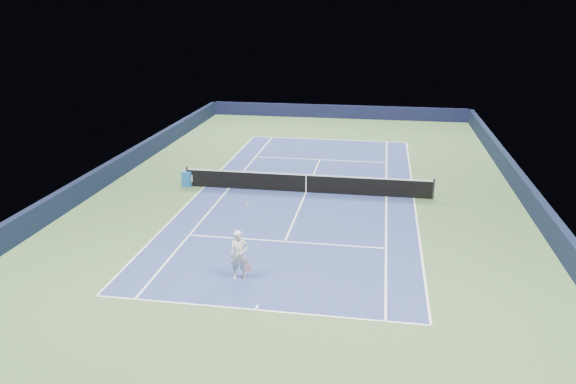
# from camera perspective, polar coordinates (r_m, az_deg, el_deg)

# --- Properties ---
(ground) EXTENTS (40.00, 40.00, 0.00)m
(ground) POSITION_cam_1_polar(r_m,az_deg,el_deg) (29.10, 1.84, -0.03)
(ground) COLOR #3A5B31
(ground) RESTS_ON ground
(wall_far) EXTENTS (22.00, 0.35, 1.10)m
(wall_far) POSITION_cam_1_polar(r_m,az_deg,el_deg) (48.08, 5.09, 8.13)
(wall_far) COLOR black
(wall_far) RESTS_ON ground
(wall_right) EXTENTS (0.35, 40.00, 1.10)m
(wall_right) POSITION_cam_1_polar(r_m,az_deg,el_deg) (29.58, 23.11, -0.14)
(wall_right) COLOR #101932
(wall_right) RESTS_ON ground
(wall_left) EXTENTS (0.35, 40.00, 1.10)m
(wall_left) POSITION_cam_1_polar(r_m,az_deg,el_deg) (32.13, -17.66, 1.93)
(wall_left) COLOR black
(wall_left) RESTS_ON ground
(court_surface) EXTENTS (10.97, 23.77, 0.01)m
(court_surface) POSITION_cam_1_polar(r_m,az_deg,el_deg) (29.10, 1.84, -0.03)
(court_surface) COLOR navy
(court_surface) RESTS_ON ground
(baseline_far) EXTENTS (10.97, 0.08, 0.00)m
(baseline_far) POSITION_cam_1_polar(r_m,az_deg,el_deg) (40.46, 4.13, 5.34)
(baseline_far) COLOR white
(baseline_far) RESTS_ON ground
(baseline_near) EXTENTS (10.97, 0.08, 0.00)m
(baseline_near) POSITION_cam_1_polar(r_m,az_deg,el_deg) (18.41, -3.30, -11.87)
(baseline_near) COLOR white
(baseline_near) RESTS_ON ground
(sideline_doubles_right) EXTENTS (0.08, 23.77, 0.00)m
(sideline_doubles_right) POSITION_cam_1_polar(r_m,az_deg,el_deg) (28.92, 12.67, -0.60)
(sideline_doubles_right) COLOR white
(sideline_doubles_right) RESTS_ON ground
(sideline_doubles_left) EXTENTS (0.08, 23.77, 0.00)m
(sideline_doubles_left) POSITION_cam_1_polar(r_m,az_deg,el_deg) (30.27, -8.50, 0.54)
(sideline_doubles_left) COLOR white
(sideline_doubles_left) RESTS_ON ground
(sideline_singles_right) EXTENTS (0.08, 23.77, 0.00)m
(sideline_singles_right) POSITION_cam_1_polar(r_m,az_deg,el_deg) (28.87, 9.96, -0.45)
(sideline_singles_right) COLOR white
(sideline_singles_right) RESTS_ON ground
(sideline_singles_left) EXTENTS (0.08, 23.77, 0.00)m
(sideline_singles_left) POSITION_cam_1_polar(r_m,az_deg,el_deg) (29.89, -6.00, 0.40)
(sideline_singles_left) COLOR white
(sideline_singles_left) RESTS_ON ground
(service_line_far) EXTENTS (8.23, 0.08, 0.00)m
(service_line_far) POSITION_cam_1_polar(r_m,az_deg,el_deg) (35.17, 3.26, 3.30)
(service_line_far) COLOR white
(service_line_far) RESTS_ON ground
(service_line_near) EXTENTS (8.23, 0.08, 0.00)m
(service_line_near) POSITION_cam_1_polar(r_m,az_deg,el_deg) (23.19, -0.31, -5.05)
(service_line_near) COLOR white
(service_line_near) RESTS_ON ground
(center_service_line) EXTENTS (0.08, 12.80, 0.00)m
(center_service_line) POSITION_cam_1_polar(r_m,az_deg,el_deg) (29.09, 1.84, -0.02)
(center_service_line) COLOR white
(center_service_line) RESTS_ON ground
(center_mark_far) EXTENTS (0.08, 0.30, 0.00)m
(center_mark_far) POSITION_cam_1_polar(r_m,az_deg,el_deg) (40.31, 4.11, 5.29)
(center_mark_far) COLOR white
(center_mark_far) RESTS_ON ground
(center_mark_near) EXTENTS (0.08, 0.30, 0.00)m
(center_mark_near) POSITION_cam_1_polar(r_m,az_deg,el_deg) (18.53, -3.19, -11.63)
(center_mark_near) COLOR white
(center_mark_near) RESTS_ON ground
(tennis_net) EXTENTS (12.90, 0.10, 1.07)m
(tennis_net) POSITION_cam_1_polar(r_m,az_deg,el_deg) (28.94, 1.85, 0.91)
(tennis_net) COLOR black
(tennis_net) RESTS_ON ground
(sponsor_cube) EXTENTS (0.60, 0.51, 0.81)m
(sponsor_cube) POSITION_cam_1_polar(r_m,az_deg,el_deg) (30.45, -10.17, 1.34)
(sponsor_cube) COLOR #1D5EB0
(sponsor_cube) RESTS_ON ground
(tennis_player) EXTENTS (0.86, 1.35, 2.52)m
(tennis_player) POSITION_cam_1_polar(r_m,az_deg,el_deg) (19.97, -4.97, -6.40)
(tennis_player) COLOR silver
(tennis_player) RESTS_ON ground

